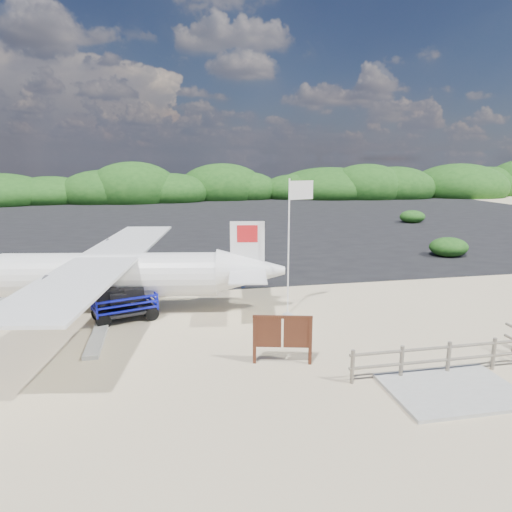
{
  "coord_description": "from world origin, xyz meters",
  "views": [
    {
      "loc": [
        -1.96,
        -16.11,
        6.22
      ],
      "look_at": [
        2.15,
        4.64,
        1.7
      ],
      "focal_mm": 32.0,
      "sensor_mm": 36.0,
      "label": 1
    }
  ],
  "objects_px": {
    "flagpole": "(287,315)",
    "signboard": "(282,363)",
    "baggage_cart": "(126,320)",
    "aircraft_large": "(328,223)",
    "crew_a": "(139,276)",
    "crew_b": "(237,271)"
  },
  "relations": [
    {
      "from": "crew_a",
      "to": "crew_b",
      "type": "relative_size",
      "value": 1.16
    },
    {
      "from": "aircraft_large",
      "to": "flagpole",
      "type": "bearing_deg",
      "value": 76.27
    },
    {
      "from": "signboard",
      "to": "baggage_cart",
      "type": "bearing_deg",
      "value": 149.57
    },
    {
      "from": "aircraft_large",
      "to": "baggage_cart",
      "type": "bearing_deg",
      "value": 64.68
    },
    {
      "from": "baggage_cart",
      "to": "crew_b",
      "type": "relative_size",
      "value": 1.52
    },
    {
      "from": "signboard",
      "to": "aircraft_large",
      "type": "height_order",
      "value": "aircraft_large"
    },
    {
      "from": "flagpole",
      "to": "signboard",
      "type": "bearing_deg",
      "value": -107.21
    },
    {
      "from": "flagpole",
      "to": "crew_a",
      "type": "distance_m",
      "value": 7.18
    },
    {
      "from": "signboard",
      "to": "crew_a",
      "type": "xyz_separation_m",
      "value": [
        -4.66,
        8.15,
        0.98
      ]
    },
    {
      "from": "crew_a",
      "to": "aircraft_large",
      "type": "xyz_separation_m",
      "value": [
        17.11,
        21.83,
        -0.98
      ]
    },
    {
      "from": "flagpole",
      "to": "signboard",
      "type": "xyz_separation_m",
      "value": [
        -1.34,
        -4.34,
        0.0
      ]
    },
    {
      "from": "signboard",
      "to": "crew_a",
      "type": "bearing_deg",
      "value": 133.6
    },
    {
      "from": "crew_b",
      "to": "aircraft_large",
      "type": "distance_m",
      "value": 24.72
    },
    {
      "from": "crew_a",
      "to": "aircraft_large",
      "type": "height_order",
      "value": "aircraft_large"
    },
    {
      "from": "flagpole",
      "to": "signboard",
      "type": "height_order",
      "value": "flagpole"
    },
    {
      "from": "aircraft_large",
      "to": "signboard",
      "type": "bearing_deg",
      "value": 77.14
    },
    {
      "from": "signboard",
      "to": "flagpole",
      "type": "bearing_deg",
      "value": 86.62
    },
    {
      "from": "baggage_cart",
      "to": "aircraft_large",
      "type": "distance_m",
      "value": 30.55
    },
    {
      "from": "flagpole",
      "to": "crew_b",
      "type": "xyz_separation_m",
      "value": [
        -1.39,
        4.33,
        0.84
      ]
    },
    {
      "from": "flagpole",
      "to": "crew_b",
      "type": "bearing_deg",
      "value": 107.77
    },
    {
      "from": "baggage_cart",
      "to": "signboard",
      "type": "height_order",
      "value": "signboard"
    },
    {
      "from": "baggage_cart",
      "to": "crew_a",
      "type": "xyz_separation_m",
      "value": [
        0.42,
        3.2,
        0.98
      ]
    }
  ]
}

